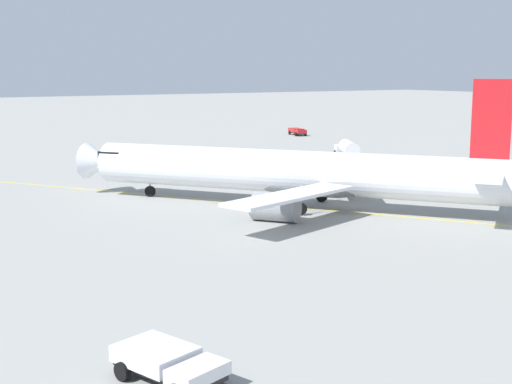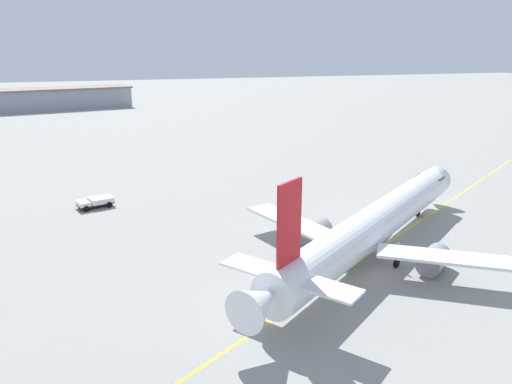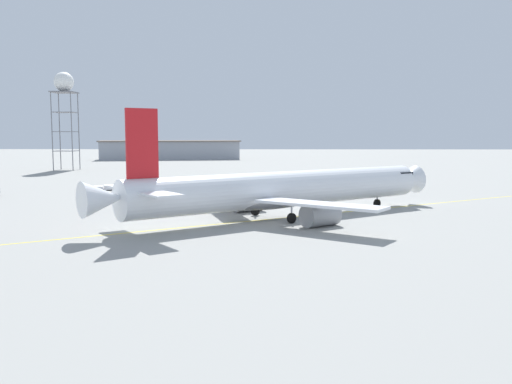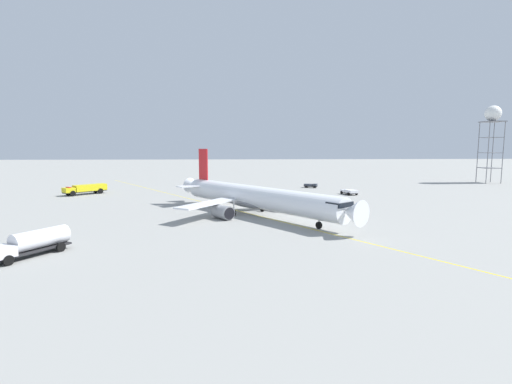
% 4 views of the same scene
% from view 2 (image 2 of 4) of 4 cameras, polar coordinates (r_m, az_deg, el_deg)
% --- Properties ---
extents(ground_plane, '(600.00, 600.00, 0.00)m').
position_cam_2_polar(ground_plane, '(51.45, 12.98, -8.90)').
color(ground_plane, gray).
extents(airliner_main, '(30.87, 38.84, 11.91)m').
position_cam_2_polar(airliner_main, '(54.35, 13.13, -3.94)').
color(airliner_main, white).
rests_on(airliner_main, ground_plane).
extents(pushback_tug_truck, '(3.76, 5.24, 1.30)m').
position_cam_2_polar(pushback_tug_truck, '(72.75, -17.77, -1.04)').
color(pushback_tug_truck, '#232326').
rests_on(pushback_tug_truck, ground_plane).
extents(terminal_shed, '(26.14, 55.61, 7.32)m').
position_cam_2_polar(terminal_shed, '(193.22, -22.17, 9.87)').
color(terminal_shed, '#999EA8').
rests_on(terminal_shed, ground_plane).
extents(taxiway_centreline, '(93.76, 145.74, 0.01)m').
position_cam_2_polar(taxiway_centreline, '(53.24, 11.48, -7.91)').
color(taxiway_centreline, yellow).
rests_on(taxiway_centreline, ground_plane).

